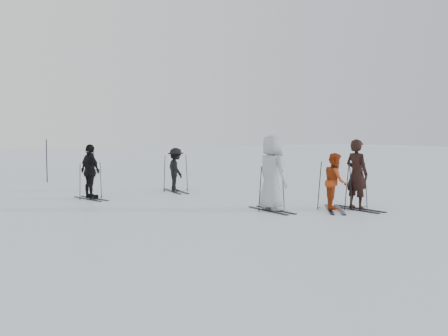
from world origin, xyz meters
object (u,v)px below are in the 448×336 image
object	(u,v)px
skier_uphill_far	(176,170)
piste_marker	(47,161)
skier_uphill_left	(90,172)
skier_grey	(272,174)
skier_red	(335,182)
skier_near_dark	(357,175)

from	to	relation	value
skier_uphill_far	piste_marker	bearing A→B (deg)	35.69
piste_marker	skier_uphill_left	bearing A→B (deg)	-87.11
skier_grey	piste_marker	bearing A→B (deg)	16.37
skier_red	piste_marker	world-z (taller)	piste_marker
skier_near_dark	skier_red	distance (m)	0.64
skier_uphill_left	skier_uphill_far	xyz separation A→B (m)	(3.13, 0.61, -0.09)
skier_near_dark	skier_uphill_left	xyz separation A→B (m)	(-5.82, 5.54, -0.09)
piste_marker	skier_red	bearing A→B (deg)	-64.63
skier_red	skier_grey	xyz separation A→B (m)	(-1.56, 0.70, 0.24)
skier_red	piste_marker	distance (m)	12.96
skier_grey	skier_uphill_far	size ratio (longest dim) A/B	1.30
skier_red	skier_near_dark	bearing A→B (deg)	-72.45
skier_uphill_left	skier_uphill_far	bearing A→B (deg)	-95.52
skier_grey	skier_uphill_far	world-z (taller)	skier_grey
skier_uphill_left	piste_marker	distance (m)	6.36
skier_grey	skier_uphill_far	xyz separation A→B (m)	(-0.54, 5.27, -0.23)
skier_uphill_left	skier_grey	bearing A→B (deg)	-158.27
skier_red	skier_uphill_far	xyz separation A→B (m)	(-2.10, 5.97, 0.01)
skier_near_dark	skier_grey	size ratio (longest dim) A/B	0.94
skier_uphill_far	skier_near_dark	bearing A→B (deg)	-151.67
skier_grey	skier_uphill_far	distance (m)	5.30
skier_red	piste_marker	bearing A→B (deg)	60.14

